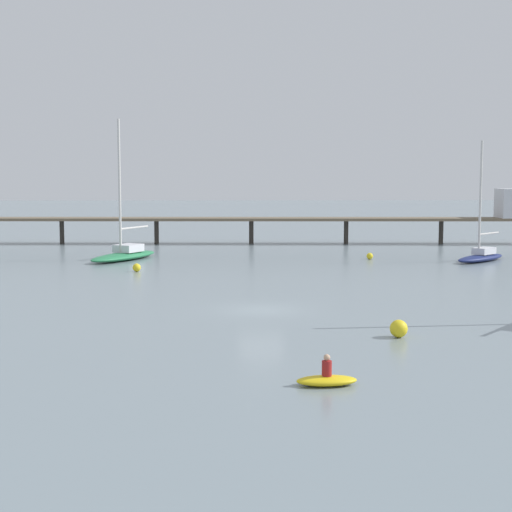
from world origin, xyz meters
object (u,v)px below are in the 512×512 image
sailboat_navy (481,254)px  mooring_buoy_mid (399,329)px  pier (343,214)px  mooring_buoy_inner (370,256)px  sailboat_green (124,253)px  mooring_buoy_outer (137,268)px  dinghy_yellow (327,379)px

sailboat_navy → mooring_buoy_mid: (-13.82, -31.91, -0.23)m
pier → mooring_buoy_inner: bearing=-88.8°
sailboat_green → mooring_buoy_inner: (22.11, -0.02, -0.36)m
sailboat_green → mooring_buoy_outer: 8.98m
sailboat_navy → mooring_buoy_mid: sailboat_navy is taller
dinghy_yellow → mooring_buoy_mid: dinghy_yellow is taller
mooring_buoy_outer → dinghy_yellow: bearing=-71.2°
dinghy_yellow → mooring_buoy_outer: (-11.30, 33.28, 0.10)m
sailboat_green → mooring_buoy_inner: 22.11m
sailboat_navy → dinghy_yellow: 43.97m
mooring_buoy_inner → pier: bearing=91.2°
dinghy_yellow → mooring_buoy_inner: (8.54, 41.94, 0.07)m
pier → sailboat_green: 27.25m
sailboat_navy → mooring_buoy_outer: (-29.38, -6.81, -0.31)m
sailboat_green → mooring_buoy_mid: bearing=-62.2°
mooring_buoy_inner → mooring_buoy_mid: (-4.28, -33.77, 0.12)m
sailboat_navy → mooring_buoy_inner: sailboat_navy is taller
pier → mooring_buoy_mid: pier is taller
sailboat_green → sailboat_navy: (31.65, -1.88, -0.01)m
pier → sailboat_navy: size_ratio=6.20×
sailboat_navy → mooring_buoy_inner: size_ratio=17.94×
mooring_buoy_inner → mooring_buoy_mid: 34.04m
dinghy_yellow → mooring_buoy_inner: size_ratio=3.89×
dinghy_yellow → mooring_buoy_outer: bearing=108.8°
pier → mooring_buoy_inner: 16.49m
pier → sailboat_navy: sailboat_navy is taller
mooring_buoy_inner → mooring_buoy_outer: (-19.84, -8.67, 0.03)m
pier → mooring_buoy_inner: (0.35, -16.21, -3.00)m
pier → sailboat_green: size_ratio=5.23×
mooring_buoy_inner → mooring_buoy_outer: mooring_buoy_outer is taller
sailboat_green → mooring_buoy_mid: sailboat_green is taller
dinghy_yellow → mooring_buoy_outer: dinghy_yellow is taller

